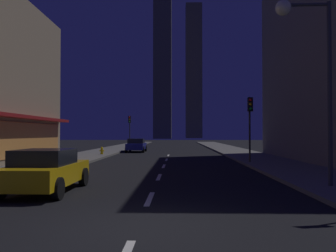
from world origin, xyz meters
name	(u,v)px	position (x,y,z in m)	size (l,w,h in m)	color
ground_plane	(170,151)	(0.00, 32.00, -0.05)	(78.00, 136.00, 0.10)	black
sidewalk_right	(232,150)	(7.00, 32.00, 0.07)	(4.00, 76.00, 0.15)	#605E59
sidewalk_left	(109,150)	(-7.00, 32.00, 0.07)	(4.00, 76.00, 0.15)	#605E59
lane_marking_center	(162,171)	(0.00, 11.00, 0.01)	(0.16, 28.20, 0.01)	silver
skyscraper_distant_tall	(163,57)	(-5.15, 127.81, 32.24)	(7.03, 7.01, 64.48)	#635E4A
skyscraper_distant_mid	(194,71)	(8.11, 148.38, 30.22)	(7.28, 7.59, 60.44)	#65604C
car_parked_near	(46,170)	(-3.60, 4.29, 0.74)	(1.98, 4.24, 1.45)	gold
car_parked_far	(136,145)	(-3.60, 29.65, 0.74)	(1.98, 4.24, 1.45)	navy
fire_hydrant_far_left	(102,151)	(-5.90, 23.18, 0.45)	(0.42, 0.30, 0.65)	gold
traffic_light_near_right	(250,115)	(5.50, 14.98, 3.19)	(0.32, 0.48, 4.20)	#2D2D2D
traffic_light_far_left	(130,124)	(-5.50, 37.91, 3.19)	(0.32, 0.48, 4.20)	#2D2D2D
street_lamp_right	(306,46)	(5.38, 4.99, 5.07)	(1.96, 0.56, 6.58)	#38383D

